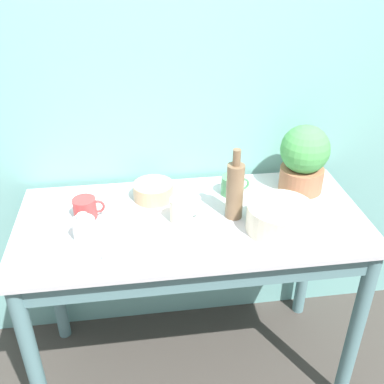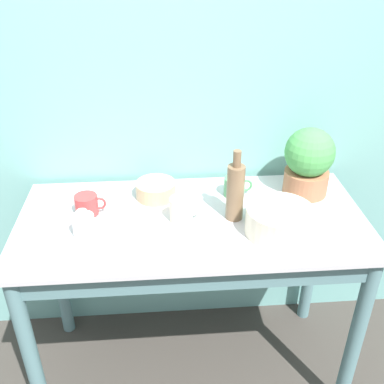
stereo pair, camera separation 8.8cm
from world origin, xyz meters
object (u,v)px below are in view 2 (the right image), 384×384
Objects in this scene: bottle_tall at (235,191)px; bottle_short at (84,225)px; tray_board at (134,240)px; mug_green at (235,187)px; potted_plant at (308,161)px; mug_cream at (182,209)px; mug_red at (87,205)px; bowl_small_tan at (156,190)px; bowl_wash_large at (279,221)px.

bottle_short is at bearing -173.15° from bottle_tall.
bottle_tall is at bearing 18.85° from tray_board.
bottle_short is 0.87× the size of mug_green.
potted_plant is 0.79m from tray_board.
mug_green is 0.97× the size of mug_cream.
bottle_tall is at bearing 0.75° from mug_cream.
bottle_tall is at bearing -7.20° from mug_red.
bottle_short is 0.44× the size of tray_board.
potted_plant is 0.65m from bowl_small_tan.
potted_plant is at bearing -0.99° from bowl_small_tan.
bottle_short is 0.37m from mug_cream.
bowl_wash_large reaches higher than mug_red.
bowl_wash_large is 1.48× the size of bowl_small_tan.
mug_green is at bearing 113.04° from bowl_wash_large.
bottle_tall reaches higher than mug_green.
mug_cream is at bearing -143.76° from mug_green.
mug_red is at bearing 132.74° from tray_board.
mug_red reaches higher than bowl_small_tan.
bottle_tall reaches higher than mug_red.
potted_plant is 1.73× the size of bowl_small_tan.
potted_plant is at bearing 6.15° from mug_red.
tray_board is at bearing -177.85° from bowl_wash_large.
potted_plant is at bearing 22.81° from tray_board.
mug_red is 1.02× the size of mug_green.
bowl_small_tan reaches higher than tray_board.
mug_cream is 0.21m from bowl_small_tan.
bowl_small_tan is (-0.10, 0.18, -0.02)m from mug_cream.
mug_red is at bearing 165.72° from bowl_wash_large.
mug_green is (0.61, 0.10, 0.00)m from mug_red.
bowl_wash_large is 0.54m from bowl_small_tan.
bottle_tall is at bearing -152.87° from potted_plant.
mug_cream reaches higher than mug_green.
bowl_small_tan is (-0.45, 0.29, -0.02)m from bowl_wash_large.
bottle_short is at bearing -136.87° from bowl_small_tan.
potted_plant is 2.41× the size of mug_green.
bowl_wash_large is at bearing -123.04° from potted_plant.
potted_plant is 1.24× the size of tray_board.
potted_plant is 2.79× the size of bottle_short.
bottle_tall is 2.35× the size of mug_red.
bottle_short is at bearing -165.18° from potted_plant.
mug_red is (-0.58, 0.07, -0.08)m from bottle_tall.
mug_green is at bearing 36.24° from mug_cream.
bowl_wash_large is 0.20m from bottle_tall.
bowl_small_tan is (-0.33, 0.01, -0.01)m from mug_green.
mug_cream is (0.37, -0.08, 0.01)m from mug_red.
mug_cream reaches higher than bowl_small_tan.
mug_red and mug_green have the same top height.
bowl_wash_large is at bearing -14.28° from mug_red.
bowl_wash_large is at bearing -36.81° from bottle_tall.
bottle_tall is 0.59m from mug_red.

